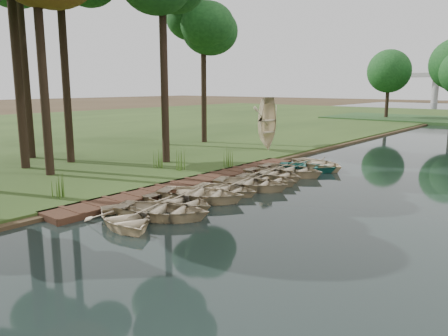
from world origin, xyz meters
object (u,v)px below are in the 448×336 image
Objects in this scene: rowboat_0 at (125,216)px; rowboat_2 at (178,200)px; stored_rowboat at (267,145)px; boardwalk at (196,182)px; rowboat_1 at (162,208)px.

rowboat_0 reaches higher than rowboat_2.
stored_rowboat is (-5.41, 17.19, 0.29)m from rowboat_0.
boardwalk is at bearing 43.72° from rowboat_0.
stored_rowboat is (-5.23, 14.37, 0.30)m from rowboat_2.
boardwalk is 4.17× the size of stored_rowboat.
stored_rowboat reaches higher than rowboat_0.
rowboat_1 is at bearing -161.05° from rowboat_2.
rowboat_0 is at bearing -68.48° from boardwalk.
stored_rowboat reaches higher than boardwalk.
boardwalk is at bearing 30.87° from rowboat_2.
boardwalk is 4.30× the size of rowboat_1.
stored_rowboat reaches higher than rowboat_1.
boardwalk is 11.15m from stored_rowboat.
rowboat_0 is 2.83m from rowboat_2.
boardwalk is at bearing 8.33° from rowboat_1.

